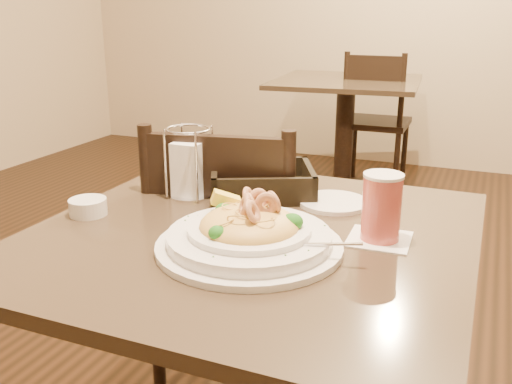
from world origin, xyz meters
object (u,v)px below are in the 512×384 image
at_px(pasta_bowl, 249,233).
at_px(drink_glass, 381,208).
at_px(napkin_caddy, 190,167).
at_px(dining_chair_near, 230,268).
at_px(side_plate, 334,202).
at_px(background_table, 345,116).
at_px(bread_basket, 262,185).
at_px(butter_ramekin, 88,207).
at_px(main_table, 253,329).
at_px(dining_chair_far, 375,117).

height_order(pasta_bowl, drink_glass, drink_glass).
bearing_deg(napkin_caddy, dining_chair_near, 76.94).
bearing_deg(drink_glass, side_plate, 129.38).
height_order(dining_chair_near, pasta_bowl, dining_chair_near).
distance_m(background_table, bread_basket, 2.42).
distance_m(background_table, drink_glass, 2.68).
bearing_deg(side_plate, drink_glass, -50.62).
distance_m(background_table, butter_ramekin, 2.68).
xyz_separation_m(pasta_bowl, bread_basket, (-0.11, 0.33, -0.01)).
bearing_deg(main_table, napkin_caddy, 146.69).
distance_m(dining_chair_near, side_plate, 0.42).
bearing_deg(dining_chair_far, napkin_caddy, 90.38).
bearing_deg(butter_ramekin, napkin_caddy, 54.19).
relative_size(main_table, pasta_bowl, 2.22).
xyz_separation_m(main_table, butter_ramekin, (-0.38, -0.05, 0.26)).
bearing_deg(butter_ramekin, main_table, 8.09).
bearing_deg(background_table, pasta_bowl, -79.90).
height_order(background_table, napkin_caddy, napkin_caddy).
relative_size(side_plate, butter_ramekin, 1.97).
bearing_deg(dining_chair_far, background_table, 40.10).
bearing_deg(dining_chair_near, main_table, 111.78).
bearing_deg(napkin_caddy, background_table, 95.04).
distance_m(main_table, pasta_bowl, 0.29).
bearing_deg(side_plate, pasta_bowl, -104.42).
distance_m(background_table, napkin_caddy, 2.49).
xyz_separation_m(bread_basket, side_plate, (0.19, -0.01, -0.02)).
relative_size(bread_basket, side_plate, 1.89).
bearing_deg(pasta_bowl, side_plate, 75.58).
relative_size(dining_chair_near, drink_glass, 6.66).
bearing_deg(drink_glass, napkin_caddy, 168.54).
height_order(side_plate, butter_ramekin, butter_ramekin).
distance_m(main_table, bread_basket, 0.36).
distance_m(drink_glass, butter_ramekin, 0.65).
bearing_deg(side_plate, butter_ramekin, -150.36).
xyz_separation_m(drink_glass, butter_ramekin, (-0.64, -0.11, -0.05)).
bearing_deg(napkin_caddy, side_plate, 12.24).
bearing_deg(napkin_caddy, drink_glass, -11.46).
distance_m(dining_chair_near, napkin_caddy, 0.37).
xyz_separation_m(drink_glass, bread_basket, (-0.33, 0.18, -0.05)).
relative_size(background_table, dining_chair_far, 1.04).
height_order(drink_glass, side_plate, drink_glass).
xyz_separation_m(main_table, background_table, (-0.45, 2.62, 0.00)).
height_order(dining_chair_near, napkin_caddy, same).
distance_m(main_table, butter_ramekin, 0.46).
distance_m(drink_glass, bread_basket, 0.38).
distance_m(main_table, napkin_caddy, 0.42).
relative_size(main_table, dining_chair_far, 0.97).
bearing_deg(dining_chair_far, main_table, 95.12).
height_order(pasta_bowl, napkin_caddy, napkin_caddy).
xyz_separation_m(main_table, dining_chair_far, (-0.28, 2.76, -0.02)).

